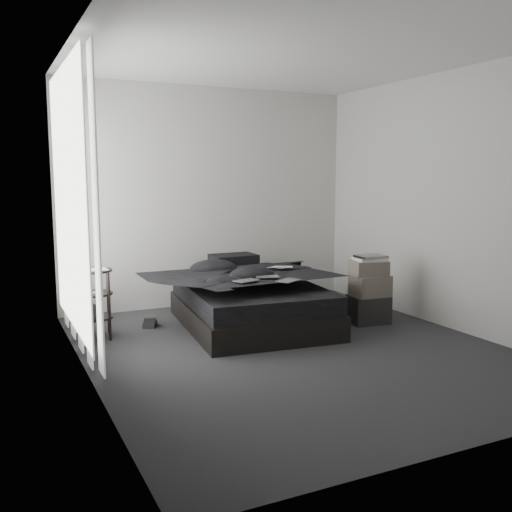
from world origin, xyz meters
name	(u,v)px	position (x,y,z in m)	size (l,w,h in m)	color
floor	(294,349)	(0.00, 0.00, 0.00)	(3.60, 4.20, 0.01)	#29292C
ceiling	(297,51)	(0.00, 0.00, 2.60)	(3.60, 4.20, 0.01)	white
wall_back	(210,197)	(0.00, 2.10, 1.30)	(3.60, 0.01, 2.60)	beige
wall_front	(485,223)	(0.00, -2.10, 1.30)	(3.60, 0.01, 2.60)	beige
wall_left	(83,211)	(-1.80, 0.00, 1.30)	(0.01, 4.20, 2.60)	beige
wall_right	(451,201)	(1.80, 0.00, 1.30)	(0.01, 4.20, 2.60)	beige
window_left	(69,199)	(-1.78, 0.90, 1.35)	(0.02, 2.00, 2.30)	white
curtain_left	(75,207)	(-1.73, 0.90, 1.28)	(0.06, 2.12, 2.48)	white
bed	(252,315)	(-0.01, 0.89, 0.12)	(1.35, 1.78, 0.24)	black
mattress	(252,294)	(-0.01, 0.89, 0.34)	(1.30, 1.73, 0.19)	black
duvet	(253,276)	(-0.01, 0.85, 0.54)	(1.32, 1.52, 0.21)	black
pillow_lower	(228,269)	(0.02, 1.59, 0.49)	(0.54, 0.36, 0.12)	black
pillow_upper	(234,259)	(0.08, 1.56, 0.61)	(0.50, 0.35, 0.11)	black
laptop	(280,262)	(0.32, 0.90, 0.65)	(0.29, 0.18, 0.02)	silver
comic_a	(246,274)	(-0.27, 0.44, 0.64)	(0.22, 0.15, 0.01)	black
comic_b	(267,270)	(0.00, 0.54, 0.65)	(0.22, 0.15, 0.01)	black
comic_c	(288,273)	(0.09, 0.27, 0.65)	(0.22, 0.15, 0.01)	black
side_stand	(94,304)	(-1.56, 1.15, 0.33)	(0.36, 0.36, 0.66)	black
papers	(94,270)	(-1.55, 1.14, 0.67)	(0.25, 0.19, 0.01)	white
floor_books	(150,321)	(-0.98, 1.32, 0.06)	(0.12, 0.18, 0.12)	black
box_lower	(368,309)	(1.17, 0.48, 0.15)	(0.40, 0.31, 0.29)	black
box_mid	(370,286)	(1.18, 0.47, 0.40)	(0.37, 0.29, 0.22)	#655B4F
box_upper	(369,268)	(1.17, 0.48, 0.59)	(0.35, 0.28, 0.15)	#655B4F
art_book_white	(370,259)	(1.17, 0.48, 0.69)	(0.30, 0.24, 0.03)	silver
art_book_snake	(371,257)	(1.18, 0.47, 0.71)	(0.29, 0.23, 0.03)	silver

